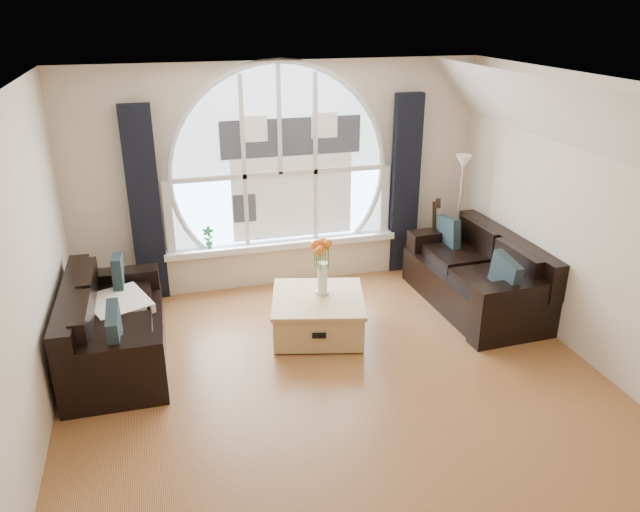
{
  "coord_description": "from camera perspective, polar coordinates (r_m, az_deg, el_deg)",
  "views": [
    {
      "loc": [
        -1.43,
        -4.3,
        3.31
      ],
      "look_at": [
        0.0,
        0.9,
        1.05
      ],
      "focal_mm": 34.23,
      "sensor_mm": 36.0,
      "label": 1
    }
  ],
  "objects": [
    {
      "name": "wall_back",
      "position": [
        7.46,
        -3.81,
        7.43
      ],
      "size": [
        5.0,
        0.01,
        2.7
      ],
      "primitive_type": "cube",
      "color": "beige",
      "rests_on": "ground"
    },
    {
      "name": "arched_window",
      "position": [
        7.36,
        -3.82,
        9.43
      ],
      "size": [
        2.6,
        0.06,
        2.15
      ],
      "primitive_type": "cube",
      "color": "silver",
      "rests_on": "wall_back"
    },
    {
      "name": "neighbor_house",
      "position": [
        7.41,
        -2.62,
        8.55
      ],
      "size": [
        1.7,
        0.02,
        1.5
      ],
      "primitive_type": "cube",
      "color": "silver",
      "rests_on": "wall_back"
    },
    {
      "name": "curtain_right",
      "position": [
        7.87,
        7.96,
        6.56
      ],
      "size": [
        0.35,
        0.12,
        2.3
      ],
      "primitive_type": "cube",
      "color": "black",
      "rests_on": "ground"
    },
    {
      "name": "wall_right",
      "position": [
        6.15,
        25.53,
        1.85
      ],
      "size": [
        0.01,
        5.5,
        2.7
      ],
      "primitive_type": "cube",
      "color": "beige",
      "rests_on": "ground"
    },
    {
      "name": "guitar",
      "position": [
        7.95,
        10.38,
        1.87
      ],
      "size": [
        0.39,
        0.29,
        1.06
      ],
      "primitive_type": "cube",
      "rotation": [
        0.0,
        0.0,
        -0.14
      ],
      "color": "brown",
      "rests_on": "ground"
    },
    {
      "name": "coffee_chest",
      "position": [
        6.53,
        -0.19,
        -5.38
      ],
      "size": [
        1.16,
        1.16,
        0.47
      ],
      "primitive_type": "cube",
      "rotation": [
        0.0,
        0.0,
        -0.24
      ],
      "color": "tan",
      "rests_on": "ground"
    },
    {
      "name": "sofa_right",
      "position": [
        7.27,
        14.38,
        -1.63
      ],
      "size": [
        1.02,
        1.94,
        0.84
      ],
      "primitive_type": "cube",
      "rotation": [
        0.0,
        0.0,
        0.04
      ],
      "color": "black",
      "rests_on": "ground"
    },
    {
      "name": "ceiling",
      "position": [
        4.58,
        3.1,
        15.04
      ],
      "size": [
        5.0,
        5.5,
        0.01
      ],
      "primitive_type": "cube",
      "color": "silver",
      "rests_on": "ground"
    },
    {
      "name": "window_sill",
      "position": [
        7.63,
        -3.49,
        1.14
      ],
      "size": [
        2.9,
        0.22,
        0.08
      ],
      "primitive_type": "cube",
      "color": "white",
      "rests_on": "wall_back"
    },
    {
      "name": "ground",
      "position": [
        5.61,
        2.51,
        -13.42
      ],
      "size": [
        5.0,
        5.5,
        0.01
      ],
      "primitive_type": "cube",
      "color": "brown",
      "rests_on": "ground"
    },
    {
      "name": "window_frame",
      "position": [
        7.34,
        -3.77,
        9.38
      ],
      "size": [
        2.76,
        0.08,
        2.15
      ],
      "primitive_type": "cube",
      "color": "white",
      "rests_on": "wall_back"
    },
    {
      "name": "sofa_left",
      "position": [
        6.32,
        -18.65,
        -6.0
      ],
      "size": [
        0.93,
        1.82,
        0.81
      ],
      "primitive_type": "cube",
      "rotation": [
        0.0,
        0.0,
        -0.01
      ],
      "color": "black",
      "rests_on": "ground"
    },
    {
      "name": "throw_blanket",
      "position": [
        6.46,
        -18.33,
        -4.29
      ],
      "size": [
        0.72,
        0.72,
        0.1
      ],
      "primitive_type": "cube",
      "rotation": [
        0.0,
        0.0,
        0.4
      ],
      "color": "silver",
      "rests_on": "sofa_left"
    },
    {
      "name": "floor_lamp",
      "position": [
        7.86,
        12.8,
        3.5
      ],
      "size": [
        0.24,
        0.24,
        1.6
      ],
      "primitive_type": "cube",
      "color": "#B2B2B2",
      "rests_on": "ground"
    },
    {
      "name": "attic_slope",
      "position": [
        5.71,
        24.88,
        11.0
      ],
      "size": [
        0.92,
        5.5,
        0.72
      ],
      "primitive_type": "cube",
      "color": "silver",
      "rests_on": "ground"
    },
    {
      "name": "potted_plant",
      "position": [
        7.45,
        -10.4,
        1.7
      ],
      "size": [
        0.16,
        0.13,
        0.27
      ],
      "primitive_type": "imported",
      "rotation": [
        0.0,
        0.0,
        -0.23
      ],
      "color": "#1E6023",
      "rests_on": "window_sill"
    },
    {
      "name": "vase_flowers",
      "position": [
        6.37,
        0.25,
        -0.29
      ],
      "size": [
        0.24,
        0.24,
        0.7
      ],
      "primitive_type": "cube",
      "color": "white",
      "rests_on": "coffee_chest"
    },
    {
      "name": "wall_left",
      "position": [
        4.85,
        -26.67,
        -3.71
      ],
      "size": [
        0.01,
        5.5,
        2.7
      ],
      "primitive_type": "cube",
      "color": "beige",
      "rests_on": "ground"
    },
    {
      "name": "curtain_left",
      "position": [
        7.26,
        -16.05,
        4.51
      ],
      "size": [
        0.35,
        0.12,
        2.3
      ],
      "primitive_type": "cube",
      "color": "black",
      "rests_on": "ground"
    }
  ]
}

